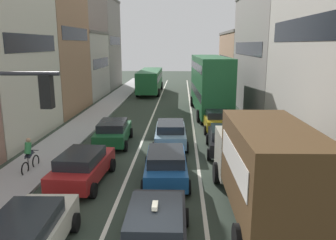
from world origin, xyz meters
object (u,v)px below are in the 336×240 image
Objects in this scene: bus_mid_queue_primary at (210,82)px; bus_far_queue_secondary at (150,79)px; sedan_right_lane_behind_truck at (225,139)px; hatchback_centre_lane_third at (171,133)px; sedan_left_lane_third at (113,132)px; sedan_left_lane_front at (27,235)px; wagon_left_lane_second at (83,166)px; taxi_centre_lane_front at (156,228)px; cyclist_on_sidewalk at (29,156)px; sedan_centre_lane_second at (166,164)px; removalist_box_truck at (263,165)px; wagon_right_lane_far at (216,119)px.

bus_mid_queue_primary is 1.01× the size of bus_far_queue_secondary.
sedan_right_lane_behind_truck is 24.67m from bus_far_queue_secondary.
hatchback_centre_lane_third is 3.57m from sedan_left_lane_third.
bus_mid_queue_primary is 14.46m from bus_far_queue_secondary.
hatchback_centre_lane_third is 1.00× the size of sedan_left_lane_third.
sedan_left_lane_front is 0.99× the size of sedan_right_lane_behind_truck.
sedan_left_lane_front and wagon_left_lane_second have the same top height.
bus_far_queue_secondary reaches higher than sedan_right_lane_behind_truck.
bus_mid_queue_primary reaches higher than taxi_centre_lane_front.
bus_mid_queue_primary reaches higher than cyclist_on_sidewalk.
bus_mid_queue_primary is (6.86, 15.56, 2.03)m from wagon_left_lane_second.
bus_far_queue_secondary is (-6.51, 12.87, -1.07)m from bus_mid_queue_primary.
bus_mid_queue_primary is (3.13, 9.66, 2.03)m from hatchback_centre_lane_third.
wagon_left_lane_second is at bearing 145.74° from hatchback_centre_lane_third.
sedan_centre_lane_second and wagon_left_lane_second have the same top height.
taxi_centre_lane_front is 0.98× the size of sedan_right_lane_behind_truck.
sedan_left_lane_front is 12.26m from sedan_right_lane_behind_truck.
sedan_centre_lane_second is at bearing -93.84° from cyclist_on_sidewalk.
sedan_right_lane_behind_truck is 0.42× the size of bus_far_queue_secondary.
removalist_box_truck is 1.78× the size of sedan_left_lane_front.
removalist_box_truck is 7.88m from sedan_left_lane_front.
hatchback_centre_lane_third is at bearing -171.79° from bus_far_queue_secondary.
sedan_centre_lane_second is at bearing 165.51° from bus_mid_queue_primary.
cyclist_on_sidewalk reaches higher than sedan_right_lane_behind_truck.
sedan_left_lane_third is at bearing 81.61° from sedan_right_lane_behind_truck.
sedan_right_lane_behind_truck is at bearing -52.41° from wagon_left_lane_second.
removalist_box_truck is at bearing -143.08° from sedan_left_lane_third.
wagon_right_lane_far is (6.78, 3.93, 0.00)m from sedan_left_lane_third.
cyclist_on_sidewalk is at bearing 68.13° from removalist_box_truck.
sedan_left_lane_front is 1.00× the size of wagon_right_lane_far.
wagon_right_lane_far is 13.21m from cyclist_on_sidewalk.
cyclist_on_sidewalk is at bearing 129.43° from wagon_right_lane_far.
bus_far_queue_secondary is at bearing 11.24° from removalist_box_truck.
cyclist_on_sidewalk is (-6.67, 0.81, 0.05)m from sedan_centre_lane_second.
wagon_right_lane_far is (3.21, 4.05, 0.00)m from hatchback_centre_lane_third.
taxi_centre_lane_front reaches higher than sedan_right_lane_behind_truck.
removalist_box_truck is at bearing 178.53° from bus_mid_queue_primary.
bus_far_queue_secondary is (0.20, 22.41, 0.96)m from sedan_left_lane_third.
bus_mid_queue_primary is at bearing -20.29° from wagon_left_lane_second.
removalist_box_truck is 4.46m from taxi_centre_lane_front.
sedan_right_lane_behind_truck and wagon_right_lane_far have the same top height.
sedan_left_lane_third is at bearing 142.14° from bus_mid_queue_primary.
taxi_centre_lane_front is at bearing -83.86° from sedan_left_lane_front.
sedan_left_lane_third is (0.14, 11.51, 0.00)m from sedan_left_lane_front.
sedan_right_lane_behind_truck is at bearing -19.17° from taxi_centre_lane_front.
wagon_left_lane_second is at bearing 178.98° from bus_far_queue_secondary.
sedan_centre_lane_second is (3.70, 5.88, 0.00)m from sedan_left_lane_front.
sedan_centre_lane_second and sedan_left_lane_third have the same top height.
sedan_centre_lane_second is 0.99× the size of wagon_left_lane_second.
cyclist_on_sidewalk is (-6.68, -4.70, 0.05)m from hatchback_centre_lane_third.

